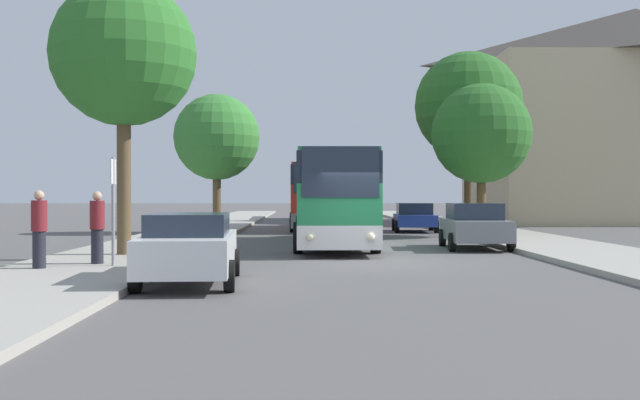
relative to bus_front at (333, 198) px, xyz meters
The scene contains 17 objects.
ground_plane 7.35m from the bus_front, 84.11° to the right, with size 300.00×300.00×0.00m, color #565454.
sidewalk_left 9.62m from the bus_front, 131.41° to the right, with size 4.00×120.00×0.15m, color #A39E93.
sidewalk_right 10.63m from the bus_front, 42.58° to the right, with size 4.00×120.00×0.15m, color #A39E93.
building_right_background 31.60m from the bus_front, 47.12° to the left, with size 20.69×13.08×14.39m.
bus_front is the anchor object (origin of this frame).
bus_middle 13.07m from the bus_front, 90.97° to the left, with size 3.13×10.62×3.42m.
bus_rear 27.21m from the bus_front, 89.57° to the left, with size 3.01×12.08×3.30m.
parked_car_left_curb 12.03m from the bus_front, 106.34° to the right, with size 2.16×4.73×1.47m.
parked_car_right_near 5.15m from the bus_front, 17.09° to the right, with size 2.29×4.27×1.57m.
parked_car_right_far 11.48m from the bus_front, 66.85° to the left, with size 2.30×4.15×1.44m.
bus_stop_sign 10.62m from the bus_front, 121.83° to the right, with size 0.08×0.45×2.61m.
pedestrian_waiting_near 10.48m from the bus_front, 125.89° to the right, with size 0.36×0.36×1.79m.
pedestrian_waiting_far 12.02m from the bus_front, 126.56° to the right, with size 0.36×0.36×1.81m.
tree_left_near 11.04m from the bus_front, 119.85° to the left, with size 4.17×4.17×6.59m.
tree_left_far 9.28m from the bus_front, 138.08° to the right, with size 4.16×4.16×7.84m.
tree_right_near 9.40m from the bus_front, 40.85° to the left, with size 4.41×4.41×6.64m.
tree_right_mid 13.53m from the bus_front, 55.52° to the left, with size 5.40×5.40×8.92m.
Camera 1 is at (-1.68, -19.96, 1.85)m, focal length 42.00 mm.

